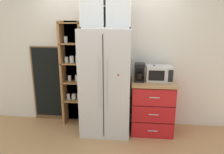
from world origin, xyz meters
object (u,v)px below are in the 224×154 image
Objects in this scene: mug_red at (153,78)px; chalkboard_menu at (48,84)px; microwave at (159,73)px; coffee_maker at (139,72)px; bottle_cobalt at (154,74)px; refrigerator at (106,82)px.

chalkboard_menu is at bearing 173.77° from mug_red.
coffee_maker is at bearing -172.93° from microwave.
bottle_cobalt is at bearing -175.63° from microwave.
refrigerator reaches higher than chalkboard_menu.
microwave is (0.91, 0.11, 0.15)m from refrigerator.
refrigerator is 1.26m from chalkboard_menu.
microwave is 2.15m from chalkboard_menu.
chalkboard_menu reaches higher than microwave.
microwave reaches higher than mug_red.
coffee_maker is 1.82m from chalkboard_menu.
coffee_maker is (0.57, 0.07, 0.18)m from refrigerator.
microwave is 0.09m from bottle_cobalt.
bottle_cobalt is 2.05m from chalkboard_menu.
chalkboard_menu reaches higher than mug_red.
bottle_cobalt is at bearing 7.28° from refrigerator.
refrigerator is 4.14× the size of microwave.
coffee_maker is 0.28m from mug_red.
coffee_maker is 2.72× the size of mug_red.
chalkboard_menu reaches higher than bottle_cobalt.
chalkboard_menu is at bearing 171.55° from coffee_maker.
coffee_maker reaches higher than microwave.
chalkboard_menu is (-2.11, 0.22, -0.32)m from microwave.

